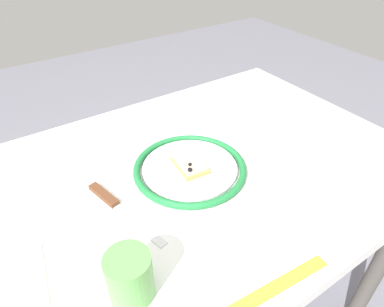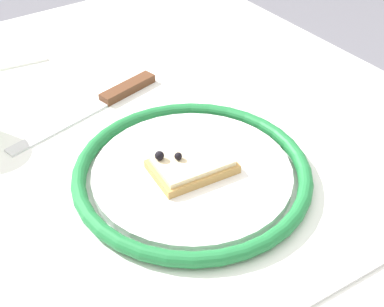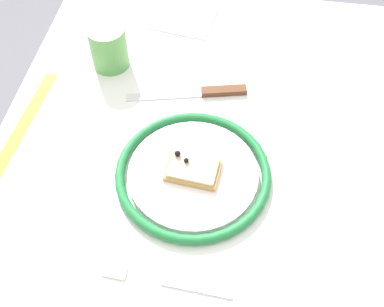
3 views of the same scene
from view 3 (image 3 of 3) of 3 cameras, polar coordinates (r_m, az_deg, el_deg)
name	(u,v)px [view 3 (image 3 of 3)]	position (r m, az deg, el deg)	size (l,w,h in m)	color
dining_table	(192,208)	(0.90, -0.01, -6.58)	(1.11, 0.76, 0.75)	white
plate	(191,173)	(0.82, -0.17, -2.38)	(0.27, 0.27, 0.02)	white
pizza_slice_near	(191,169)	(0.81, -0.15, -1.89)	(0.07, 0.10, 0.03)	tan
knife	(208,92)	(0.95, 1.88, 7.41)	(0.07, 0.24, 0.01)	silver
fork	(166,282)	(0.74, -3.20, -15.23)	(0.03, 0.20, 0.00)	silver
cup	(109,47)	(1.00, -10.04, 12.55)	(0.08, 0.08, 0.09)	#599E4C
measuring_tape	(24,123)	(0.96, -19.59, 3.51)	(0.27, 0.02, 0.00)	yellow
napkin	(183,17)	(1.13, -1.08, 16.10)	(0.12, 0.14, 0.00)	white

